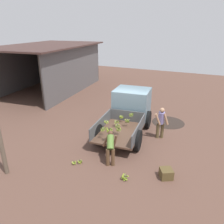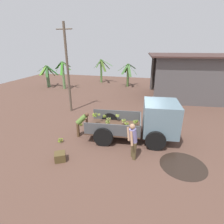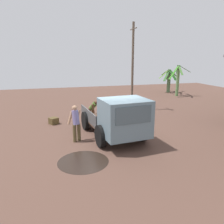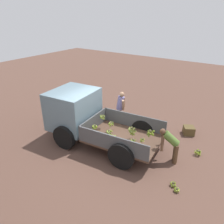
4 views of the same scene
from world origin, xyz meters
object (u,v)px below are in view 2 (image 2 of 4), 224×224
(person_foreground_visitor, at_px, (133,140))
(banana_bunch_on_ground_1, at_px, (81,124))
(utility_pole, at_px, (68,69))
(banana_bunch_on_ground_0, at_px, (60,140))
(person_worker_loading, at_px, (81,123))
(wooden_crate_0, at_px, (60,157))
(banana_bunch_on_ground_2, at_px, (79,123))
(cargo_truck, at_px, (152,120))

(person_foreground_visitor, distance_m, banana_bunch_on_ground_1, 4.40)
(utility_pole, relative_size, banana_bunch_on_ground_0, 20.85)
(person_worker_loading, relative_size, wooden_crate_0, 2.93)
(banana_bunch_on_ground_2, bearing_deg, banana_bunch_on_ground_0, -90.61)
(utility_pole, height_order, banana_bunch_on_ground_1, utility_pole)
(cargo_truck, height_order, person_worker_loading, cargo_truck)
(person_foreground_visitor, relative_size, person_worker_loading, 1.27)
(person_foreground_visitor, bearing_deg, person_worker_loading, -50.36)
(utility_pole, relative_size, person_worker_loading, 4.63)
(person_foreground_visitor, height_order, banana_bunch_on_ground_0, person_foreground_visitor)
(person_worker_loading, distance_m, banana_bunch_on_ground_2, 1.64)
(wooden_crate_0, bearing_deg, person_worker_loading, 89.57)
(person_foreground_visitor, height_order, banana_bunch_on_ground_1, person_foreground_visitor)
(utility_pole, bearing_deg, banana_bunch_on_ground_2, -52.29)
(person_foreground_visitor, distance_m, person_worker_loading, 3.25)
(banana_bunch_on_ground_0, xyz_separation_m, banana_bunch_on_ground_2, (0.02, 2.24, -0.04))
(cargo_truck, xyz_separation_m, person_foreground_visitor, (-0.69, -1.88, -0.18))
(cargo_truck, bearing_deg, banana_bunch_on_ground_2, 164.48)
(cargo_truck, relative_size, banana_bunch_on_ground_1, 21.63)
(person_worker_loading, height_order, banana_bunch_on_ground_1, person_worker_loading)
(banana_bunch_on_ground_0, relative_size, banana_bunch_on_ground_1, 1.33)
(cargo_truck, relative_size, person_worker_loading, 3.61)
(person_foreground_visitor, relative_size, banana_bunch_on_ground_0, 5.72)
(banana_bunch_on_ground_1, bearing_deg, wooden_crate_0, -80.59)
(person_worker_loading, relative_size, banana_bunch_on_ground_0, 4.51)
(banana_bunch_on_ground_0, distance_m, banana_bunch_on_ground_2, 2.24)
(person_foreground_visitor, xyz_separation_m, banana_bunch_on_ground_2, (-3.71, 2.65, -0.84))
(banana_bunch_on_ground_2, bearing_deg, utility_pole, 127.71)
(banana_bunch_on_ground_2, bearing_deg, person_worker_loading, -59.55)
(cargo_truck, distance_m, person_worker_loading, 3.69)
(person_worker_loading, relative_size, banana_bunch_on_ground_1, 5.99)
(banana_bunch_on_ground_1, xyz_separation_m, banana_bunch_on_ground_2, (-0.17, 0.16, 0.00))
(utility_pole, height_order, wooden_crate_0, utility_pole)
(person_foreground_visitor, relative_size, banana_bunch_on_ground_2, 8.64)
(banana_bunch_on_ground_0, bearing_deg, person_worker_loading, 50.64)
(utility_pole, xyz_separation_m, wooden_crate_0, (2.31, -5.62, -2.91))
(banana_bunch_on_ground_0, height_order, banana_bunch_on_ground_1, banana_bunch_on_ground_0)
(banana_bunch_on_ground_1, height_order, banana_bunch_on_ground_2, banana_bunch_on_ground_1)
(banana_bunch_on_ground_0, bearing_deg, cargo_truck, 18.55)
(person_worker_loading, height_order, wooden_crate_0, person_worker_loading)
(wooden_crate_0, bearing_deg, banana_bunch_on_ground_2, 101.66)
(banana_bunch_on_ground_1, relative_size, banana_bunch_on_ground_2, 1.14)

